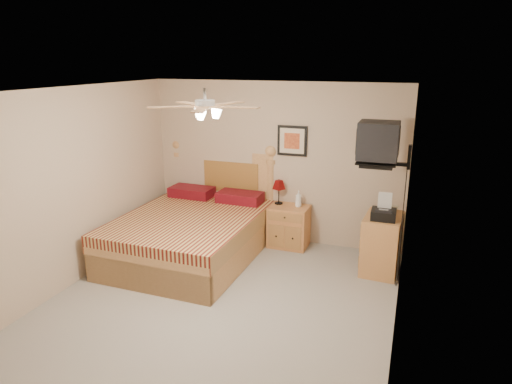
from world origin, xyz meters
TOP-DOWN VIEW (x-y plane):
  - floor at (0.00, 0.00)m, footprint 4.50×4.50m
  - ceiling at (0.00, 0.00)m, footprint 4.00×4.50m
  - wall_back at (0.00, 2.25)m, footprint 4.00×0.04m
  - wall_front at (0.00, -2.25)m, footprint 4.00×0.04m
  - wall_left at (-2.00, 0.00)m, footprint 0.04×4.50m
  - wall_right at (2.00, 0.00)m, footprint 0.04×4.50m
  - bed at (-0.94, 1.12)m, footprint 1.86×2.41m
  - nightstand at (0.31, 2.00)m, footprint 0.60×0.45m
  - table_lamp at (0.11, 2.09)m, footprint 0.25×0.25m
  - lotion_bottle at (0.44, 2.05)m, footprint 0.12×0.12m
  - framed_picture at (0.27, 2.23)m, footprint 0.46×0.04m
  - dresser at (1.73, 1.57)m, footprint 0.51×0.71m
  - fax_machine at (1.73, 1.45)m, footprint 0.32×0.34m
  - magazine_lower at (1.66, 1.83)m, footprint 0.23×0.28m
  - magazine_upper at (1.66, 1.84)m, footprint 0.26×0.33m
  - wall_tv at (1.75, 1.34)m, footprint 0.56×0.46m
  - ceiling_fan at (0.00, -0.20)m, footprint 1.14×1.14m

SIDE VIEW (x-z plane):
  - floor at x=0.00m, z-range 0.00..0.00m
  - nightstand at x=0.31m, z-range 0.00..0.64m
  - dresser at x=1.73m, z-range 0.00..0.80m
  - bed at x=-0.94m, z-range 0.00..1.53m
  - lotion_bottle at x=0.44m, z-range 0.64..0.89m
  - magazine_lower at x=1.66m, z-range 0.80..0.82m
  - table_lamp at x=0.11m, z-range 0.64..1.02m
  - magazine_upper at x=1.66m, z-range 0.82..0.85m
  - fax_machine at x=1.73m, z-range 0.80..1.14m
  - wall_back at x=0.00m, z-range 0.00..2.50m
  - wall_front at x=0.00m, z-range 0.00..2.50m
  - wall_left at x=-2.00m, z-range 0.00..2.50m
  - wall_right at x=2.00m, z-range 0.00..2.50m
  - framed_picture at x=0.27m, z-range 1.39..1.85m
  - wall_tv at x=1.75m, z-range 1.52..2.10m
  - ceiling_fan at x=0.00m, z-range 2.22..2.50m
  - ceiling at x=0.00m, z-range 2.48..2.52m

